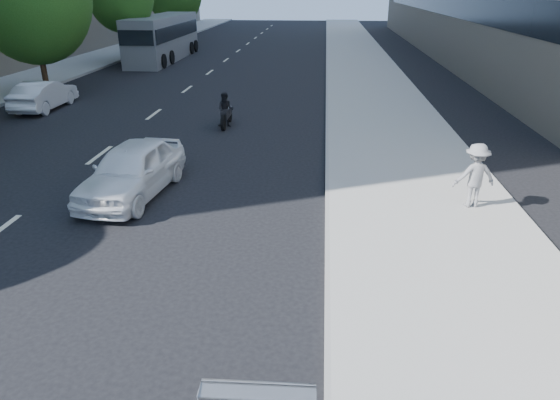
# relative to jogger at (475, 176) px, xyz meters

# --- Properties ---
(ground) EXTENTS (160.00, 160.00, 0.00)m
(ground) POSITION_rel_jogger_xyz_m (-5.20, -4.30, -1.00)
(ground) COLOR black
(ground) RESTS_ON ground
(near_sidewalk) EXTENTS (5.00, 120.00, 0.15)m
(near_sidewalk) POSITION_rel_jogger_xyz_m (-1.20, 15.70, -0.92)
(near_sidewalk) COLOR #A3A098
(near_sidewalk) RESTS_ON ground
(far_sidewalk) EXTENTS (4.50, 120.00, 0.15)m
(far_sidewalk) POSITION_rel_jogger_xyz_m (-21.95, 15.70, -0.92)
(far_sidewalk) COLOR #A3A098
(far_sidewalk) RESTS_ON ground
(jogger) EXTENTS (1.19, 0.81, 1.69)m
(jogger) POSITION_rel_jogger_xyz_m (0.00, 0.00, 0.00)
(jogger) COLOR gray
(jogger) RESTS_ON near_sidewalk
(white_sedan_near) EXTENTS (2.23, 4.53, 1.49)m
(white_sedan_near) POSITION_rel_jogger_xyz_m (-9.20, 0.34, -0.25)
(white_sedan_near) COLOR white
(white_sedan_near) RESTS_ON ground
(white_sedan_mid) EXTENTS (1.45, 4.11, 1.35)m
(white_sedan_mid) POSITION_rel_jogger_xyz_m (-17.18, 10.31, -0.32)
(white_sedan_mid) COLOR silver
(white_sedan_mid) RESTS_ON ground
(motorcycle) EXTENTS (0.70, 2.04, 1.42)m
(motorcycle) POSITION_rel_jogger_xyz_m (-7.96, 7.90, -0.36)
(motorcycle) COLOR black
(motorcycle) RESTS_ON ground
(bus) EXTENTS (2.75, 12.06, 3.30)m
(bus) POSITION_rel_jogger_xyz_m (-16.58, 27.65, 0.64)
(bus) COLOR slate
(bus) RESTS_ON ground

